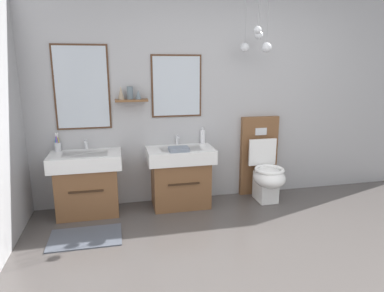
# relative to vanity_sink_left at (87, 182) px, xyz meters

# --- Properties ---
(wall_back) EXTENTS (5.10, 0.56, 2.52)m
(wall_back) POSITION_rel_vanity_sink_left_xyz_m (1.78, 0.26, 0.89)
(wall_back) COLOR #A8A8AA
(wall_back) RESTS_ON ground
(bath_mat) EXTENTS (0.68, 0.44, 0.01)m
(bath_mat) POSITION_rel_vanity_sink_left_xyz_m (0.00, -0.59, -0.37)
(bath_mat) COLOR #474C56
(bath_mat) RESTS_ON ground
(vanity_sink_left) EXTENTS (0.76, 0.47, 0.70)m
(vanity_sink_left) POSITION_rel_vanity_sink_left_xyz_m (0.00, 0.00, 0.00)
(vanity_sink_left) COLOR brown
(vanity_sink_left) RESTS_ON ground
(tap_on_left_sink) EXTENTS (0.03, 0.13, 0.11)m
(tap_on_left_sink) POSITION_rel_vanity_sink_left_xyz_m (-0.00, 0.17, 0.40)
(tap_on_left_sink) COLOR silver
(tap_on_left_sink) RESTS_ON vanity_sink_left
(vanity_sink_right) EXTENTS (0.76, 0.47, 0.70)m
(vanity_sink_right) POSITION_rel_vanity_sink_left_xyz_m (1.05, 0.00, 0.00)
(vanity_sink_right) COLOR brown
(vanity_sink_right) RESTS_ON ground
(tap_on_right_sink) EXTENTS (0.03, 0.13, 0.11)m
(tap_on_right_sink) POSITION_rel_vanity_sink_left_xyz_m (1.05, 0.17, 0.40)
(tap_on_right_sink) COLOR silver
(tap_on_right_sink) RESTS_ON vanity_sink_right
(toilet) EXTENTS (0.48, 0.62, 1.00)m
(toilet) POSITION_rel_vanity_sink_left_xyz_m (2.09, -0.00, 0.00)
(toilet) COLOR brown
(toilet) RESTS_ON ground
(toothbrush_cup) EXTENTS (0.07, 0.07, 0.21)m
(toothbrush_cup) POSITION_rel_vanity_sink_left_xyz_m (-0.30, 0.16, 0.38)
(toothbrush_cup) COLOR silver
(toothbrush_cup) RESTS_ON vanity_sink_left
(soap_dispenser) EXTENTS (0.06, 0.06, 0.20)m
(soap_dispenser) POSITION_rel_vanity_sink_left_xyz_m (1.35, 0.17, 0.41)
(soap_dispenser) COLOR white
(soap_dispenser) RESTS_ON vanity_sink_right
(folded_hand_towel) EXTENTS (0.22, 0.16, 0.04)m
(folded_hand_towel) POSITION_rel_vanity_sink_left_xyz_m (1.01, -0.14, 0.35)
(folded_hand_towel) COLOR gray
(folded_hand_towel) RESTS_ON vanity_sink_right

